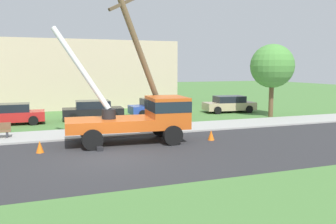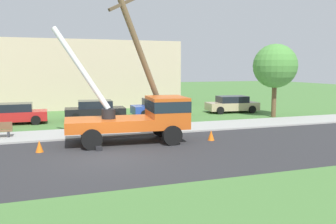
% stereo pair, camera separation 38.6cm
% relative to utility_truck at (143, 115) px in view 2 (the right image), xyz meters
% --- Properties ---
extents(ground_plane, '(120.00, 120.00, 0.00)m').
position_rel_utility_truck_xyz_m(ground_plane, '(-2.23, 9.32, -1.41)').
color(ground_plane, '#477538').
extents(road_asphalt, '(80.00, 8.66, 0.01)m').
position_rel_utility_truck_xyz_m(road_asphalt, '(-2.23, -2.68, -1.40)').
color(road_asphalt, '#2B2B2D').
rests_on(road_asphalt, ground).
extents(sidewalk_strip, '(80.00, 3.19, 0.10)m').
position_rel_utility_truck_xyz_m(sidewalk_strip, '(-2.23, 3.24, -1.36)').
color(sidewalk_strip, '#9E9E99').
rests_on(sidewalk_strip, ground).
extents(utility_truck, '(6.74, 3.23, 5.98)m').
position_rel_utility_truck_xyz_m(utility_truck, '(0.00, 0.00, 0.00)').
color(utility_truck, '#C65119').
rests_on(utility_truck, ground).
extents(leaning_utility_pole, '(4.13, 1.98, 8.26)m').
position_rel_utility_truck_xyz_m(leaning_utility_pole, '(0.46, 1.43, 2.80)').
color(leaning_utility_pole, brown).
rests_on(leaning_utility_pole, ground).
extents(traffic_cone_ahead, '(0.36, 0.36, 0.56)m').
position_rel_utility_truck_xyz_m(traffic_cone_ahead, '(3.53, -0.86, -1.13)').
color(traffic_cone_ahead, orange).
rests_on(traffic_cone_ahead, ground).
extents(traffic_cone_behind, '(0.36, 0.36, 0.56)m').
position_rel_utility_truck_xyz_m(traffic_cone_behind, '(-5.15, -0.69, -1.13)').
color(traffic_cone_behind, orange).
rests_on(traffic_cone_behind, ground).
extents(traffic_cone_curbside, '(0.36, 0.36, 0.56)m').
position_rel_utility_truck_xyz_m(traffic_cone_curbside, '(1.66, 0.99, -1.13)').
color(traffic_cone_curbside, orange).
rests_on(traffic_cone_curbside, ground).
extents(parked_sedan_red, '(4.43, 2.07, 1.42)m').
position_rel_utility_truck_xyz_m(parked_sedan_red, '(-6.85, 8.72, -0.70)').
color(parked_sedan_red, '#B21E1E').
rests_on(parked_sedan_red, ground).
extents(parked_sedan_black, '(4.52, 2.22, 1.42)m').
position_rel_utility_truck_xyz_m(parked_sedan_black, '(-1.23, 9.03, -0.70)').
color(parked_sedan_black, black).
rests_on(parked_sedan_black, ground).
extents(parked_sedan_blue, '(4.40, 2.03, 1.42)m').
position_rel_utility_truck_xyz_m(parked_sedan_blue, '(3.92, 9.33, -0.70)').
color(parked_sedan_blue, '#263F99').
rests_on(parked_sedan_blue, ground).
extents(parked_sedan_tan, '(4.55, 2.29, 1.42)m').
position_rel_utility_truck_xyz_m(parked_sedan_tan, '(10.52, 9.34, -0.70)').
color(parked_sedan_tan, tan).
rests_on(parked_sedan_tan, ground).
extents(roadside_tree_near, '(3.40, 3.40, 5.69)m').
position_rel_utility_truck_xyz_m(roadside_tree_near, '(12.20, 5.77, 2.55)').
color(roadside_tree_near, brown).
rests_on(roadside_tree_near, ground).
extents(lowrise_building_backdrop, '(18.00, 6.00, 6.40)m').
position_rel_utility_truck_xyz_m(lowrise_building_backdrop, '(-0.89, 18.37, 1.79)').
color(lowrise_building_backdrop, '#C6B293').
rests_on(lowrise_building_backdrop, ground).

